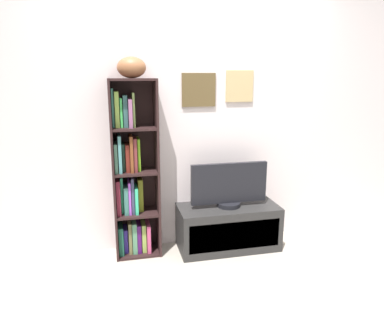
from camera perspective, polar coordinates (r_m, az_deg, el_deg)
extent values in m
cube|color=#A59B8E|center=(2.80, 5.40, -22.36)|extent=(5.20, 5.20, 0.04)
cube|color=silver|center=(3.38, -0.10, 6.85)|extent=(4.80, 0.06, 2.45)
cube|color=brown|center=(3.33, 1.08, 11.48)|extent=(0.31, 0.02, 0.30)
cube|color=#A5AEBE|center=(3.33, 1.10, 11.48)|extent=(0.26, 0.01, 0.25)
cube|color=tan|center=(3.45, 7.58, 11.97)|extent=(0.26, 0.02, 0.29)
cube|color=slate|center=(3.44, 7.61, 11.96)|extent=(0.21, 0.01, 0.24)
cube|color=black|center=(3.22, -12.44, -1.48)|extent=(0.02, 0.27, 1.60)
cube|color=black|center=(3.24, -5.58, -1.11)|extent=(0.02, 0.27, 1.60)
cube|color=black|center=(3.35, -9.15, -0.74)|extent=(0.41, 0.01, 1.60)
cube|color=black|center=(3.51, -8.50, -13.88)|extent=(0.37, 0.26, 0.02)
cube|color=black|center=(3.35, -8.74, -7.94)|extent=(0.37, 0.26, 0.02)
cube|color=black|center=(3.23, -8.99, -1.47)|extent=(0.37, 0.26, 0.02)
cube|color=black|center=(3.15, -9.26, 5.42)|extent=(0.37, 0.26, 0.02)
cube|color=black|center=(3.12, -9.55, 12.91)|extent=(0.37, 0.26, 0.02)
cube|color=#194C3B|center=(3.46, -11.25, -11.76)|extent=(0.04, 0.21, 0.27)
cube|color=#3A2A9A|center=(3.49, -10.52, -11.84)|extent=(0.03, 0.16, 0.23)
cube|color=brown|center=(3.46, -9.87, -11.40)|extent=(0.03, 0.19, 0.30)
cube|color=#4E8563|center=(3.46, -9.18, -11.41)|extent=(0.04, 0.19, 0.29)
cube|color=#421256|center=(3.47, -8.48, -11.51)|extent=(0.04, 0.19, 0.27)
cube|color=#8AA84A|center=(3.48, -7.74, -11.46)|extent=(0.04, 0.18, 0.27)
cube|color=#BC426F|center=(3.47, -7.01, -11.51)|extent=(0.03, 0.21, 0.27)
cube|color=maroon|center=(3.30, -11.66, -5.23)|extent=(0.03, 0.21, 0.32)
cube|color=#2DAA72|center=(3.33, -11.12, -4.94)|extent=(0.02, 0.15, 0.33)
cube|color=#376E65|center=(3.32, -10.50, -5.68)|extent=(0.04, 0.20, 0.26)
cube|color=#A04BC8|center=(3.31, -9.95, -5.30)|extent=(0.02, 0.20, 0.30)
cube|color=#363957|center=(3.31, -9.48, -4.98)|extent=(0.03, 0.19, 0.33)
cube|color=#34BE87|center=(3.32, -8.91, -5.70)|extent=(0.03, 0.21, 0.25)
cube|color=olive|center=(3.35, -8.24, -5.00)|extent=(0.04, 0.14, 0.30)
cube|color=#487761|center=(3.20, -12.04, 0.83)|extent=(0.03, 0.21, 0.26)
cube|color=teal|center=(3.20, -11.45, 1.48)|extent=(0.03, 0.21, 0.33)
cube|color=#2A4E3C|center=(3.24, -10.87, 0.91)|extent=(0.02, 0.15, 0.24)
cube|color=maroon|center=(3.22, -10.27, 0.86)|extent=(0.03, 0.19, 0.24)
cube|color=brown|center=(3.20, -9.69, 1.50)|extent=(0.03, 0.21, 0.32)
cube|color=maroon|center=(3.21, -9.10, 1.36)|extent=(0.03, 0.20, 0.29)
cube|color=#72B721|center=(3.23, -8.53, 1.37)|extent=(0.02, 0.17, 0.29)
cube|color=teal|center=(3.17, -12.51, 8.50)|extent=(0.02, 0.14, 0.33)
cube|color=#9DC350|center=(3.17, -11.89, 8.30)|extent=(0.04, 0.16, 0.30)
cube|color=green|center=(3.17, -11.23, 7.82)|extent=(0.02, 0.16, 0.25)
cube|color=#315C5A|center=(3.17, -10.61, 8.07)|extent=(0.04, 0.17, 0.27)
cube|color=#92557F|center=(3.15, -9.86, 7.79)|extent=(0.03, 0.21, 0.24)
cube|color=olive|center=(3.16, -9.35, 8.30)|extent=(0.02, 0.18, 0.29)
ellipsoid|color=#915939|center=(3.12, -9.62, 14.70)|extent=(0.29, 0.24, 0.17)
cube|color=#282727|center=(3.51, 5.75, -10.17)|extent=(0.95, 0.42, 0.42)
cube|color=black|center=(3.33, 6.87, -11.53)|extent=(0.86, 0.01, 0.27)
cylinder|color=black|center=(3.42, 5.84, -6.62)|extent=(0.22, 0.22, 0.04)
cube|color=black|center=(3.35, 5.93, -3.26)|extent=(0.73, 0.04, 0.38)
cube|color=#4B6798|center=(3.34, 6.00, -3.32)|extent=(0.69, 0.01, 0.34)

